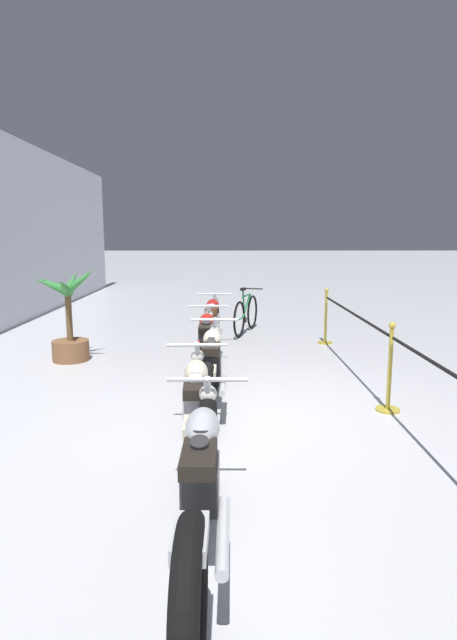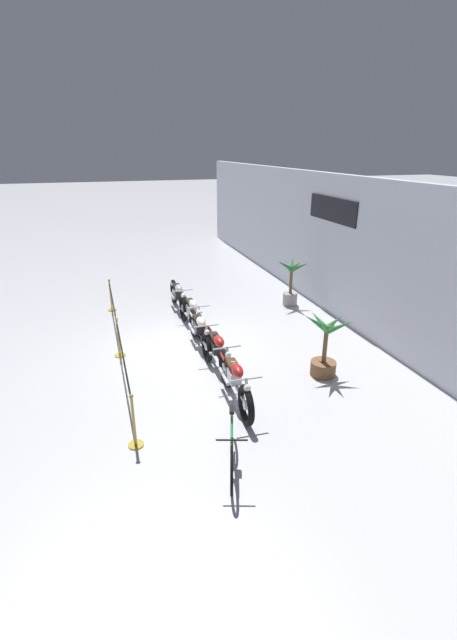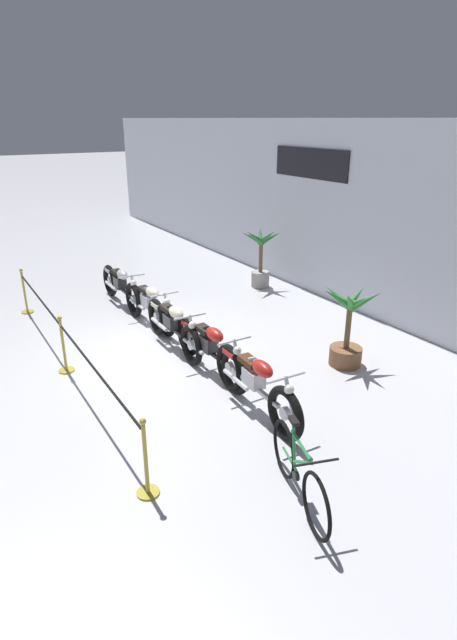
% 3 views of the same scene
% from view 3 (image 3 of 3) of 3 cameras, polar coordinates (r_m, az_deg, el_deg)
% --- Properties ---
extents(ground_plane, '(120.00, 120.00, 0.00)m').
position_cam_3_polar(ground_plane, '(9.76, -8.90, -3.67)').
color(ground_plane, silver).
extents(back_wall, '(28.00, 0.29, 4.20)m').
position_cam_3_polar(back_wall, '(11.91, 14.17, 11.31)').
color(back_wall, silver).
rests_on(back_wall, ground).
extents(motorcycle_silver_0, '(2.46, 0.62, 0.97)m').
position_cam_3_polar(motorcycle_silver_0, '(12.16, -12.19, 3.79)').
color(motorcycle_silver_0, black).
rests_on(motorcycle_silver_0, ground).
extents(motorcycle_cream_1, '(2.29, 0.62, 0.93)m').
position_cam_3_polar(motorcycle_cream_1, '(10.92, -9.02, 1.86)').
color(motorcycle_cream_1, black).
rests_on(motorcycle_cream_1, ground).
extents(motorcycle_cream_2, '(2.38, 0.62, 0.96)m').
position_cam_3_polar(motorcycle_cream_2, '(9.69, -6.38, -0.64)').
color(motorcycle_cream_2, black).
rests_on(motorcycle_cream_2, ground).
extents(motorcycle_red_3, '(2.43, 0.62, 0.96)m').
position_cam_3_polar(motorcycle_red_3, '(8.71, -2.16, -3.21)').
color(motorcycle_red_3, black).
rests_on(motorcycle_red_3, ground).
extents(motorcycle_red_4, '(2.38, 0.62, 0.98)m').
position_cam_3_polar(motorcycle_red_4, '(7.57, 3.10, -7.28)').
color(motorcycle_red_4, black).
rests_on(motorcycle_red_4, ground).
extents(bicycle, '(1.68, 0.66, 0.97)m').
position_cam_3_polar(bicycle, '(6.07, 8.03, -16.92)').
color(bicycle, black).
rests_on(bicycle, ground).
extents(potted_palm_left_of_row, '(1.07, 1.08, 1.57)m').
position_cam_3_polar(potted_palm_left_of_row, '(9.17, 13.44, -1.27)').
color(potted_palm_left_of_row, brown).
rests_on(potted_palm_left_of_row, ground).
extents(potted_palm_right_of_row, '(0.98, 1.13, 1.65)m').
position_cam_3_polar(potted_palm_right_of_row, '(13.23, 3.68, 6.83)').
color(potted_palm_right_of_row, gray).
rests_on(potted_palm_right_of_row, ground).
extents(stanchion_far_left, '(7.15, 0.28, 1.05)m').
position_cam_3_polar(stanchion_far_left, '(10.15, -20.06, 0.52)').
color(stanchion_far_left, gold).
rests_on(stanchion_far_left, ground).
extents(stanchion_mid_left, '(0.28, 0.28, 1.05)m').
position_cam_3_polar(stanchion_mid_left, '(9.26, -18.26, -3.58)').
color(stanchion_mid_left, gold).
rests_on(stanchion_mid_left, ground).
extents(stanchion_mid_right, '(0.28, 0.28, 1.05)m').
position_cam_3_polar(stanchion_mid_right, '(6.21, -9.37, -16.45)').
color(stanchion_mid_right, gold).
rests_on(stanchion_mid_right, ground).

